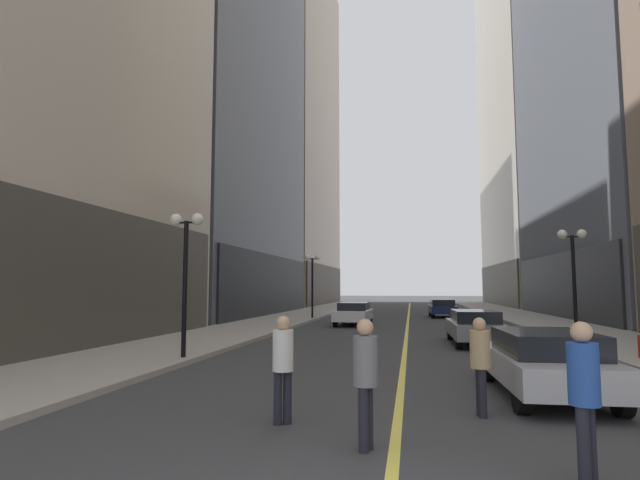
{
  "coord_description": "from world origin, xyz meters",
  "views": [
    {
      "loc": [
        0.26,
        -3.89,
        2.19
      ],
      "look_at": [
        -5.03,
        25.49,
        5.0
      ],
      "focal_mm": 28.42,
      "sensor_mm": 36.0,
      "label": 1
    }
  ],
  "objects_px": {
    "car_grey": "(474,326)",
    "pedestrian_in_blue_hoodie": "(584,388)",
    "car_white": "(354,313)",
    "car_navy": "(442,308)",
    "street_lamp_right_mid": "(573,260)",
    "pedestrian_in_white_shirt": "(283,360)",
    "street_lamp_left_far": "(312,272)",
    "pedestrian_in_grey_suit": "(365,373)",
    "car_silver": "(544,361)",
    "pedestrian_in_tan_trench": "(480,359)",
    "street_lamp_left_near": "(186,252)"
  },
  "relations": [
    {
      "from": "pedestrian_in_tan_trench",
      "to": "street_lamp_right_mid",
      "type": "xyz_separation_m",
      "value": [
        4.99,
        11.64,
        2.28
      ]
    },
    {
      "from": "pedestrian_in_white_shirt",
      "to": "car_navy",
      "type": "bearing_deg",
      "value": 82.01
    },
    {
      "from": "car_silver",
      "to": "pedestrian_in_tan_trench",
      "type": "bearing_deg",
      "value": -128.6
    },
    {
      "from": "car_navy",
      "to": "pedestrian_in_blue_hoodie",
      "type": "xyz_separation_m",
      "value": [
        -0.34,
        -32.61,
        0.34
      ]
    },
    {
      "from": "pedestrian_in_grey_suit",
      "to": "car_silver",
      "type": "bearing_deg",
      "value": 50.81
    },
    {
      "from": "car_grey",
      "to": "pedestrian_in_white_shirt",
      "type": "bearing_deg",
      "value": -109.79
    },
    {
      "from": "car_silver",
      "to": "street_lamp_left_near",
      "type": "bearing_deg",
      "value": 161.15
    },
    {
      "from": "pedestrian_in_grey_suit",
      "to": "street_lamp_right_mid",
      "type": "xyz_separation_m",
      "value": [
        6.78,
        13.79,
        2.23
      ]
    },
    {
      "from": "pedestrian_in_grey_suit",
      "to": "pedestrian_in_white_shirt",
      "type": "bearing_deg",
      "value": 142.94
    },
    {
      "from": "pedestrian_in_white_shirt",
      "to": "street_lamp_left_far",
      "type": "relative_size",
      "value": 0.39
    },
    {
      "from": "street_lamp_left_near",
      "to": "car_navy",
      "type": "bearing_deg",
      "value": 70.16
    },
    {
      "from": "car_grey",
      "to": "pedestrian_in_grey_suit",
      "type": "distance_m",
      "value": 13.79
    },
    {
      "from": "car_silver",
      "to": "car_grey",
      "type": "xyz_separation_m",
      "value": [
        -0.25,
        9.46,
        0.0
      ]
    },
    {
      "from": "pedestrian_in_blue_hoodie",
      "to": "street_lamp_left_near",
      "type": "bearing_deg",
      "value": 137.11
    },
    {
      "from": "car_white",
      "to": "car_navy",
      "type": "distance_m",
      "value": 10.64
    },
    {
      "from": "pedestrian_in_tan_trench",
      "to": "pedestrian_in_white_shirt",
      "type": "height_order",
      "value": "pedestrian_in_white_shirt"
    },
    {
      "from": "car_navy",
      "to": "street_lamp_right_mid",
      "type": "relative_size",
      "value": 0.96
    },
    {
      "from": "pedestrian_in_white_shirt",
      "to": "street_lamp_left_far",
      "type": "height_order",
      "value": "street_lamp_left_far"
    },
    {
      "from": "car_white",
      "to": "pedestrian_in_white_shirt",
      "type": "xyz_separation_m",
      "value": [
        1.28,
        -21.68,
        0.29
      ]
    },
    {
      "from": "pedestrian_in_tan_trench",
      "to": "car_grey",
      "type": "bearing_deg",
      "value": 83.8
    },
    {
      "from": "car_grey",
      "to": "pedestrian_in_white_shirt",
      "type": "height_order",
      "value": "pedestrian_in_white_shirt"
    },
    {
      "from": "street_lamp_left_far",
      "to": "pedestrian_in_white_shirt",
      "type": "bearing_deg",
      "value": -79.96
    },
    {
      "from": "car_grey",
      "to": "car_white",
      "type": "height_order",
      "value": "same"
    },
    {
      "from": "pedestrian_in_tan_trench",
      "to": "street_lamp_left_far",
      "type": "distance_m",
      "value": 26.14
    },
    {
      "from": "car_white",
      "to": "car_navy",
      "type": "xyz_separation_m",
      "value": [
        5.59,
        9.05,
        -0.0
      ]
    },
    {
      "from": "car_white",
      "to": "pedestrian_in_blue_hoodie",
      "type": "bearing_deg",
      "value": -77.44
    },
    {
      "from": "pedestrian_in_blue_hoodie",
      "to": "pedestrian_in_grey_suit",
      "type": "bearing_deg",
      "value": 162.77
    },
    {
      "from": "car_white",
      "to": "pedestrian_in_tan_trench",
      "type": "xyz_separation_m",
      "value": [
        4.5,
        -20.62,
        0.25
      ]
    },
    {
      "from": "car_navy",
      "to": "street_lamp_left_near",
      "type": "height_order",
      "value": "street_lamp_left_near"
    },
    {
      "from": "pedestrian_in_grey_suit",
      "to": "car_navy",
      "type": "bearing_deg",
      "value": 84.84
    },
    {
      "from": "pedestrian_in_grey_suit",
      "to": "street_lamp_left_far",
      "type": "distance_m",
      "value": 27.74
    },
    {
      "from": "pedestrian_in_white_shirt",
      "to": "pedestrian_in_grey_suit",
      "type": "height_order",
      "value": "pedestrian_in_grey_suit"
    },
    {
      "from": "pedestrian_in_tan_trench",
      "to": "pedestrian_in_grey_suit",
      "type": "xyz_separation_m",
      "value": [
        -1.78,
        -2.15,
        0.06
      ]
    },
    {
      "from": "car_silver",
      "to": "street_lamp_left_near",
      "type": "distance_m",
      "value": 10.13
    },
    {
      "from": "street_lamp_left_near",
      "to": "street_lamp_left_far",
      "type": "relative_size",
      "value": 1.0
    },
    {
      "from": "car_white",
      "to": "pedestrian_in_blue_hoodie",
      "type": "relative_size",
      "value": 2.54
    },
    {
      "from": "car_silver",
      "to": "street_lamp_left_far",
      "type": "bearing_deg",
      "value": 111.98
    },
    {
      "from": "street_lamp_right_mid",
      "to": "pedestrian_in_tan_trench",
      "type": "bearing_deg",
      "value": -113.22
    },
    {
      "from": "car_grey",
      "to": "car_navy",
      "type": "distance_m",
      "value": 18.37
    },
    {
      "from": "car_white",
      "to": "pedestrian_in_white_shirt",
      "type": "height_order",
      "value": "pedestrian_in_white_shirt"
    },
    {
      "from": "car_navy",
      "to": "pedestrian_in_tan_trench",
      "type": "xyz_separation_m",
      "value": [
        -1.09,
        -29.67,
        0.26
      ]
    },
    {
      "from": "pedestrian_in_white_shirt",
      "to": "pedestrian_in_grey_suit",
      "type": "bearing_deg",
      "value": -37.06
    },
    {
      "from": "pedestrian_in_white_shirt",
      "to": "street_lamp_left_far",
      "type": "xyz_separation_m",
      "value": [
        -4.58,
        25.9,
        2.25
      ]
    },
    {
      "from": "car_grey",
      "to": "pedestrian_in_blue_hoodie",
      "type": "xyz_separation_m",
      "value": [
        -0.48,
        -14.24,
        0.34
      ]
    },
    {
      "from": "street_lamp_left_near",
      "to": "street_lamp_left_far",
      "type": "bearing_deg",
      "value": 90.0
    },
    {
      "from": "car_navy",
      "to": "pedestrian_in_blue_hoodie",
      "type": "distance_m",
      "value": 32.61
    },
    {
      "from": "pedestrian_in_white_shirt",
      "to": "street_lamp_right_mid",
      "type": "distance_m",
      "value": 15.29
    },
    {
      "from": "pedestrian_in_white_shirt",
      "to": "car_grey",
      "type": "bearing_deg",
      "value": 70.21
    },
    {
      "from": "car_grey",
      "to": "pedestrian_in_blue_hoodie",
      "type": "distance_m",
      "value": 14.26
    },
    {
      "from": "car_silver",
      "to": "car_grey",
      "type": "bearing_deg",
      "value": 91.49
    }
  ]
}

